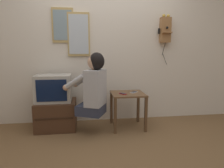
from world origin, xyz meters
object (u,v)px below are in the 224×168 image
cell_phone_held (123,94)px  person (93,85)px  wall_phone_antique (165,30)px  television (54,88)px  framed_picture (63,25)px  cell_phone_spare (134,92)px  wall_mirror (79,34)px

cell_phone_held → person: bearing=166.3°
person → wall_phone_antique: bearing=-43.4°
television → framed_picture: bearing=62.2°
framed_picture → cell_phone_spare: framed_picture is taller
wall_phone_antique → framed_picture: 1.67m
television → wall_mirror: (0.39, 0.27, 0.82)m
wall_phone_antique → cell_phone_held: 1.32m
person → television: 0.66m
framed_picture → wall_mirror: size_ratio=0.78×
wall_mirror → cell_phone_held: wall_mirror is taller
cell_phone_held → cell_phone_spare: same height
television → wall_phone_antique: wall_phone_antique is taller
wall_phone_antique → framed_picture: (-1.67, 0.04, 0.05)m
framed_picture → cell_phone_held: size_ratio=3.88×
cell_phone_spare → person: bearing=-113.6°
wall_phone_antique → wall_mirror: wall_mirror is taller
cell_phone_held → wall_mirror: bearing=118.4°
wall_phone_antique → cell_phone_held: (-0.79, -0.41, -0.98)m
wall_mirror → cell_phone_held: bearing=-34.7°
framed_picture → cell_phone_spare: bearing=-18.7°
television → wall_mirror: bearing=35.0°
cell_phone_held → cell_phone_spare: 0.21m
wall_phone_antique → framed_picture: bearing=178.5°
person → cell_phone_spare: size_ratio=6.60×
wall_mirror → cell_phone_held: size_ratio=4.97×
wall_phone_antique → cell_phone_spare: bearing=-151.7°
person → cell_phone_spare: bearing=-49.3°
framed_picture → television: bearing=-117.8°
framed_picture → cell_phone_spare: (1.08, -0.36, -1.03)m
television → cell_phone_spare: size_ratio=3.89×
cell_phone_held → framed_picture: bearing=126.3°
wall_phone_antique → framed_picture: framed_picture is taller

